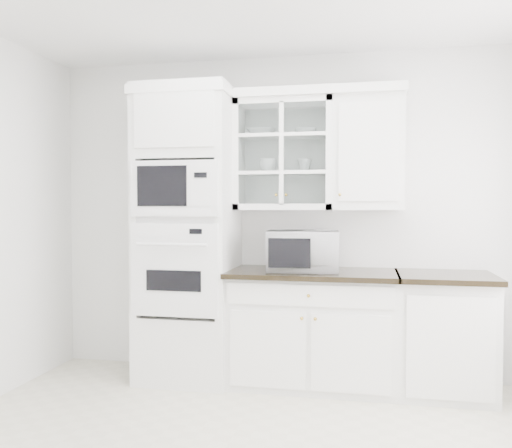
# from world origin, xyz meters

# --- Properties ---
(room_shell) EXTENTS (4.00, 3.50, 2.70)m
(room_shell) POSITION_xyz_m (0.00, 0.43, 1.78)
(room_shell) COLOR white
(room_shell) RESTS_ON ground
(oven_column) EXTENTS (0.76, 0.68, 2.40)m
(oven_column) POSITION_xyz_m (-0.75, 1.42, 1.20)
(oven_column) COLOR white
(oven_column) RESTS_ON ground
(base_cabinet_run) EXTENTS (1.32, 0.67, 0.92)m
(base_cabinet_run) POSITION_xyz_m (0.28, 1.45, 0.46)
(base_cabinet_run) COLOR white
(base_cabinet_run) RESTS_ON ground
(extra_base_cabinet) EXTENTS (0.72, 0.67, 0.92)m
(extra_base_cabinet) POSITION_xyz_m (1.28, 1.45, 0.46)
(extra_base_cabinet) COLOR white
(extra_base_cabinet) RESTS_ON ground
(upper_cabinet_glass) EXTENTS (0.80, 0.33, 0.90)m
(upper_cabinet_glass) POSITION_xyz_m (0.03, 1.58, 1.85)
(upper_cabinet_glass) COLOR white
(upper_cabinet_glass) RESTS_ON room_shell
(upper_cabinet_solid) EXTENTS (0.55, 0.33, 0.90)m
(upper_cabinet_solid) POSITION_xyz_m (0.71, 1.58, 1.85)
(upper_cabinet_solid) COLOR white
(upper_cabinet_solid) RESTS_ON room_shell
(crown_molding) EXTENTS (2.14, 0.38, 0.07)m
(crown_molding) POSITION_xyz_m (-0.07, 1.56, 2.33)
(crown_molding) COLOR white
(crown_molding) RESTS_ON room_shell
(countertop_microwave) EXTENTS (0.59, 0.50, 0.32)m
(countertop_microwave) POSITION_xyz_m (0.21, 1.41, 1.08)
(countertop_microwave) COLOR white
(countertop_microwave) RESTS_ON base_cabinet_run
(bowl_a) EXTENTS (0.25, 0.25, 0.06)m
(bowl_a) POSITION_xyz_m (-0.16, 1.59, 2.04)
(bowl_a) COLOR white
(bowl_a) RESTS_ON upper_cabinet_glass
(bowl_b) EXTENTS (0.21, 0.21, 0.05)m
(bowl_b) POSITION_xyz_m (0.20, 1.59, 2.04)
(bowl_b) COLOR white
(bowl_b) RESTS_ON upper_cabinet_glass
(cup_a) EXTENTS (0.17, 0.17, 0.11)m
(cup_a) POSITION_xyz_m (-0.11, 1.57, 1.76)
(cup_a) COLOR white
(cup_a) RESTS_ON upper_cabinet_glass
(cup_b) EXTENTS (0.14, 0.14, 0.10)m
(cup_b) POSITION_xyz_m (0.20, 1.59, 1.76)
(cup_b) COLOR white
(cup_b) RESTS_ON upper_cabinet_glass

